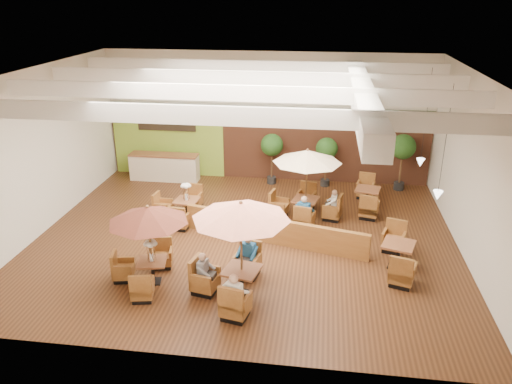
% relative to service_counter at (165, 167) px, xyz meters
% --- Properties ---
extents(room, '(14.04, 14.00, 5.52)m').
position_rel_service_counter_xyz_m(room, '(4.65, -3.88, 3.05)').
color(room, '#381E0F').
rests_on(room, ground).
extents(service_counter, '(3.00, 0.75, 1.18)m').
position_rel_service_counter_xyz_m(service_counter, '(0.00, 0.00, 0.00)').
color(service_counter, beige).
rests_on(service_counter, ground).
extents(booth_divider, '(6.19, 1.74, 0.88)m').
position_rel_service_counter_xyz_m(booth_divider, '(5.37, -5.32, -0.14)').
color(booth_divider, brown).
rests_on(booth_divider, ground).
extents(table_0, '(2.33, 2.44, 2.42)m').
position_rel_service_counter_xyz_m(table_0, '(2.17, -8.17, 1.15)').
color(table_0, brown).
rests_on(table_0, ground).
extents(table_1, '(2.73, 2.86, 2.81)m').
position_rel_service_counter_xyz_m(table_1, '(4.77, -8.47, 1.43)').
color(table_1, brown).
rests_on(table_1, ground).
extents(table_2, '(2.71, 2.71, 2.67)m').
position_rel_service_counter_xyz_m(table_2, '(6.33, -3.20, 1.23)').
color(table_2, brown).
rests_on(table_2, ground).
extents(table_3, '(1.69, 2.48, 1.50)m').
position_rel_service_counter_xyz_m(table_3, '(1.80, -3.78, -0.14)').
color(table_3, brown).
rests_on(table_3, ground).
extents(table_4, '(1.13, 2.84, 1.01)m').
position_rel_service_counter_xyz_m(table_4, '(9.24, -6.35, -0.20)').
color(table_4, brown).
rests_on(table_4, ground).
extents(table_5, '(1.05, 2.74, 0.99)m').
position_rel_service_counter_xyz_m(table_5, '(8.64, -1.90, -0.21)').
color(table_5, brown).
rests_on(table_5, ground).
extents(topiary_0, '(0.95, 0.95, 2.21)m').
position_rel_service_counter_xyz_m(topiary_0, '(4.72, 0.20, 1.06)').
color(topiary_0, black).
rests_on(topiary_0, ground).
extents(topiary_1, '(0.92, 0.92, 2.13)m').
position_rel_service_counter_xyz_m(topiary_1, '(7.02, 0.20, 1.00)').
color(topiary_1, black).
rests_on(topiary_1, ground).
extents(topiary_2, '(1.03, 1.03, 2.39)m').
position_rel_service_counter_xyz_m(topiary_2, '(10.11, 0.20, 1.19)').
color(topiary_2, black).
rests_on(topiary_2, ground).
extents(diner_0, '(0.46, 0.43, 0.84)m').
position_rel_service_counter_xyz_m(diner_0, '(4.84, -9.50, 0.19)').
color(diner_0, white).
rests_on(diner_0, ground).
extents(diner_1, '(0.45, 0.41, 0.82)m').
position_rel_service_counter_xyz_m(diner_1, '(4.84, -7.44, 0.18)').
color(diner_1, '#225E95').
rests_on(diner_1, ground).
extents(diner_2, '(0.33, 0.39, 0.75)m').
position_rel_service_counter_xyz_m(diner_2, '(3.81, -8.47, 0.16)').
color(diner_2, gray).
rests_on(diner_2, ground).
extents(diner_3, '(0.45, 0.42, 0.82)m').
position_rel_service_counter_xyz_m(diner_3, '(6.33, -4.18, 0.18)').
color(diner_3, '#225E95').
rests_on(diner_3, ground).
extents(diner_4, '(0.30, 0.36, 0.71)m').
position_rel_service_counter_xyz_m(diner_4, '(7.31, -3.20, 0.14)').
color(diner_4, white).
rests_on(diner_4, ground).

